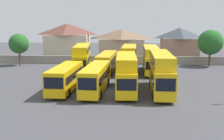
{
  "coord_description": "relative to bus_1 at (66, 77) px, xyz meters",
  "views": [
    {
      "loc": [
        2.01,
        -34.08,
        8.9
      ],
      "look_at": [
        0.0,
        3.0,
        2.37
      ],
      "focal_mm": 42.9,
      "sensor_mm": 36.0,
      "label": 1
    }
  ],
  "objects": [
    {
      "name": "ground",
      "position": [
        6.03,
        17.68,
        -1.89
      ],
      "size": [
        140.0,
        140.0,
        0.0
      ],
      "primitive_type": "plane",
      "color": "#424247"
    },
    {
      "name": "depot_boundary_wall",
      "position": [
        6.03,
        23.72,
        -0.99
      ],
      "size": [
        56.0,
        0.5,
        1.8
      ],
      "primitive_type": "cube",
      "color": "gray",
      "rests_on": "ground"
    },
    {
      "name": "bus_1",
      "position": [
        0.0,
        0.0,
        0.0
      ],
      "size": [
        2.98,
        10.57,
        3.3
      ],
      "rotation": [
        0.0,
        0.0,
        -1.61
      ],
      "color": "#F1B50C",
      "rests_on": "ground"
    },
    {
      "name": "bus_2",
      "position": [
        4.09,
        -0.41,
        0.07
      ],
      "size": [
        3.1,
        11.06,
        3.44
      ],
      "rotation": [
        0.0,
        0.0,
        -1.63
      ],
      "color": "yellow",
      "rests_on": "ground"
    },
    {
      "name": "bus_3",
      "position": [
        8.04,
        -0.15,
        0.83
      ],
      "size": [
        2.67,
        10.69,
        4.83
      ],
      "rotation": [
        0.0,
        0.0,
        -1.56
      ],
      "color": "yellow",
      "rests_on": "ground"
    },
    {
      "name": "bus_4",
      "position": [
        12.52,
        -0.11,
        0.98
      ],
      "size": [
        2.87,
        11.73,
        5.1
      ],
      "rotation": [
        0.0,
        0.0,
        -1.61
      ],
      "color": "yellow",
      "rests_on": "ground"
    },
    {
      "name": "bus_5",
      "position": [
        -0.07,
        13.95,
        0.9
      ],
      "size": [
        3.47,
        11.74,
        4.96
      ],
      "rotation": [
        0.0,
        0.0,
        -1.49
      ],
      "color": "yellow",
      "rests_on": "ground"
    },
    {
      "name": "bus_6",
      "position": [
        4.47,
        14.05,
        0.08
      ],
      "size": [
        3.27,
        12.08,
        3.44
      ],
      "rotation": [
        0.0,
        0.0,
        -1.63
      ],
      "color": "yellow",
      "rests_on": "ground"
    },
    {
      "name": "bus_7",
      "position": [
        8.53,
        13.44,
        0.86
      ],
      "size": [
        2.91,
        10.38,
        4.89
      ],
      "rotation": [
        0.0,
        0.0,
        -1.62
      ],
      "color": "yellow",
      "rests_on": "ground"
    },
    {
      "name": "bus_8",
      "position": [
        12.48,
        14.05,
        0.77
      ],
      "size": [
        2.93,
        11.73,
        4.7
      ],
      "rotation": [
        0.0,
        0.0,
        -1.6
      ],
      "color": "yellow",
      "rests_on": "ground"
    },
    {
      "name": "house_terrace_left",
      "position": [
        -6.89,
        32.6,
        2.62
      ],
      "size": [
        11.18,
        6.79,
        8.82
      ],
      "color": "beige",
      "rests_on": "ground"
    },
    {
      "name": "house_terrace_centre",
      "position": [
        6.81,
        32.58,
        1.92
      ],
      "size": [
        11.38,
        6.96,
        7.46
      ],
      "color": "tan",
      "rests_on": "ground"
    },
    {
      "name": "house_terrace_right",
      "position": [
        21.13,
        33.04,
        2.08
      ],
      "size": [
        8.98,
        7.58,
        7.78
      ],
      "color": "#9E7A60",
      "rests_on": "ground"
    },
    {
      "name": "tree_left_of_lot",
      "position": [
        -14.57,
        20.72,
        2.75
      ],
      "size": [
        4.17,
        4.17,
        6.74
      ],
      "color": "brown",
      "rests_on": "ground"
    },
    {
      "name": "tree_behind_wall",
      "position": [
        25.29,
        21.72,
        3.12
      ],
      "size": [
        5.15,
        5.15,
        7.59
      ],
      "color": "brown",
      "rests_on": "ground"
    }
  ]
}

